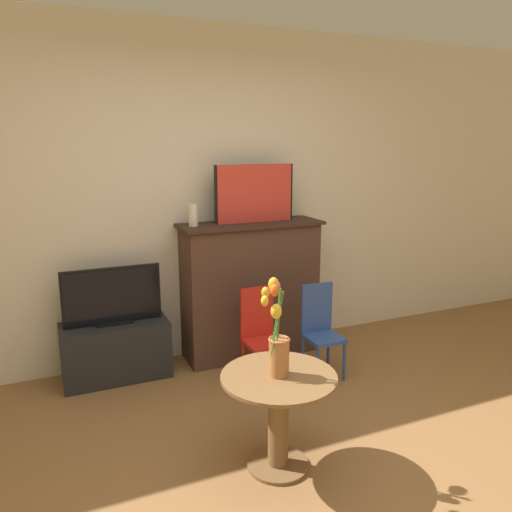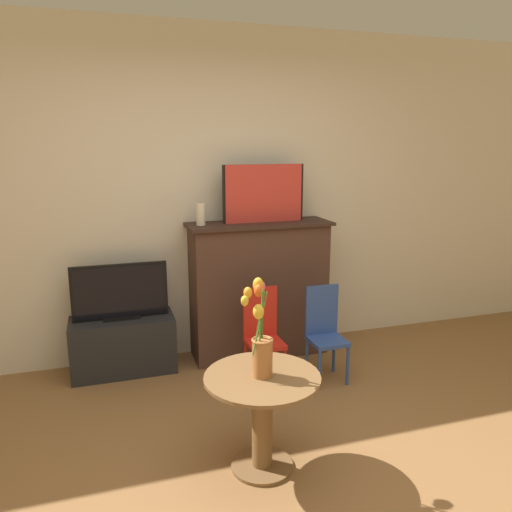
{
  "view_description": "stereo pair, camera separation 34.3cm",
  "coord_description": "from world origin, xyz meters",
  "px_view_note": "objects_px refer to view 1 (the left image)",
  "views": [
    {
      "loc": [
        -1.16,
        -1.82,
        1.79
      ],
      "look_at": [
        0.18,
        1.25,
        1.02
      ],
      "focal_mm": 35.0,
      "sensor_mm": 36.0,
      "label": 1
    },
    {
      "loc": [
        -0.84,
        -1.94,
        1.79
      ],
      "look_at": [
        0.18,
        1.25,
        1.02
      ],
      "focal_mm": 35.0,
      "sensor_mm": 36.0,
      "label": 2
    }
  ],
  "objects_px": {
    "chair_red": "(260,331)",
    "vase_tulips": "(277,339)",
    "tv_monitor": "(112,297)",
    "chair_blue": "(320,326)",
    "painting": "(255,193)"
  },
  "relations": [
    {
      "from": "tv_monitor",
      "to": "chair_blue",
      "type": "distance_m",
      "value": 1.6
    },
    {
      "from": "tv_monitor",
      "to": "chair_red",
      "type": "relative_size",
      "value": 1.0
    },
    {
      "from": "chair_blue",
      "to": "vase_tulips",
      "type": "xyz_separation_m",
      "value": [
        -0.81,
        -0.9,
        0.36
      ]
    },
    {
      "from": "chair_red",
      "to": "vase_tulips",
      "type": "bearing_deg",
      "value": -109.02
    },
    {
      "from": "vase_tulips",
      "to": "chair_blue",
      "type": "bearing_deg",
      "value": 47.92
    },
    {
      "from": "painting",
      "to": "vase_tulips",
      "type": "relative_size",
      "value": 1.3
    },
    {
      "from": "painting",
      "to": "vase_tulips",
      "type": "distance_m",
      "value": 1.7
    },
    {
      "from": "chair_red",
      "to": "vase_tulips",
      "type": "relative_size",
      "value": 1.37
    },
    {
      "from": "chair_red",
      "to": "vase_tulips",
      "type": "distance_m",
      "value": 1.11
    },
    {
      "from": "chair_red",
      "to": "vase_tulips",
      "type": "height_order",
      "value": "vase_tulips"
    },
    {
      "from": "painting",
      "to": "chair_blue",
      "type": "relative_size",
      "value": 0.95
    },
    {
      "from": "painting",
      "to": "tv_monitor",
      "type": "bearing_deg",
      "value": -179.2
    },
    {
      "from": "painting",
      "to": "chair_red",
      "type": "distance_m",
      "value": 1.12
    },
    {
      "from": "tv_monitor",
      "to": "chair_red",
      "type": "xyz_separation_m",
      "value": [
        1.0,
        -0.49,
        -0.26
      ]
    },
    {
      "from": "tv_monitor",
      "to": "vase_tulips",
      "type": "distance_m",
      "value": 1.63
    }
  ]
}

